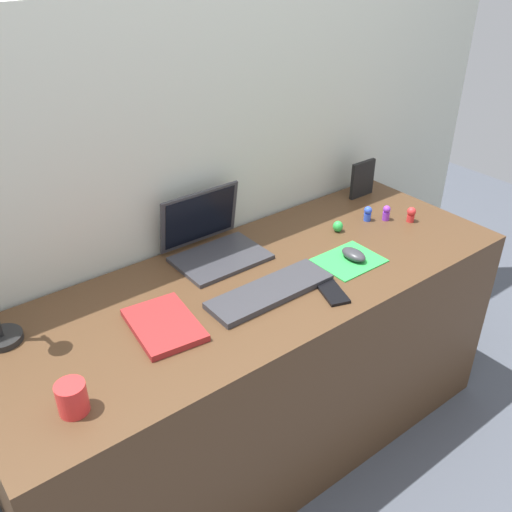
# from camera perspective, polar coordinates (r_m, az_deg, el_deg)

# --- Properties ---
(ground_plane) EXTENTS (6.00, 6.00, 0.00)m
(ground_plane) POSITION_cam_1_polar(r_m,az_deg,el_deg) (2.29, 0.25, -17.97)
(ground_plane) COLOR #474C56
(back_wall) EXTENTS (2.96, 0.05, 1.56)m
(back_wall) POSITION_cam_1_polar(r_m,az_deg,el_deg) (2.04, -6.03, 3.08)
(back_wall) COLOR beige
(back_wall) RESTS_ON ground_plane
(desk) EXTENTS (1.76, 0.65, 0.74)m
(desk) POSITION_cam_1_polar(r_m,az_deg,el_deg) (2.03, 0.28, -11.10)
(desk) COLOR #4C331E
(desk) RESTS_ON ground_plane
(laptop) EXTENTS (0.30, 0.25, 0.21)m
(laptop) POSITION_cam_1_polar(r_m,az_deg,el_deg) (1.91, -4.55, 1.67)
(laptop) COLOR #333338
(laptop) RESTS_ON desk
(keyboard) EXTENTS (0.41, 0.13, 0.02)m
(keyboard) POSITION_cam_1_polar(r_m,az_deg,el_deg) (1.72, 1.46, -3.58)
(keyboard) COLOR #333338
(keyboard) RESTS_ON desk
(mousepad) EXTENTS (0.21, 0.17, 0.00)m
(mousepad) POSITION_cam_1_polar(r_m,az_deg,el_deg) (1.92, 9.37, -0.44)
(mousepad) COLOR green
(mousepad) RESTS_ON desk
(mouse) EXTENTS (0.06, 0.10, 0.03)m
(mouse) POSITION_cam_1_polar(r_m,az_deg,el_deg) (1.91, 9.83, 0.15)
(mouse) COLOR #333338
(mouse) RESTS_ON mousepad
(cell_phone) EXTENTS (0.10, 0.14, 0.01)m
(cell_phone) POSITION_cam_1_polar(r_m,az_deg,el_deg) (1.74, 7.71, -3.66)
(cell_phone) COLOR black
(cell_phone) RESTS_ON desk
(notebook_pad) EXTENTS (0.20, 0.26, 0.02)m
(notebook_pad) POSITION_cam_1_polar(r_m,az_deg,el_deg) (1.61, -9.28, -6.88)
(notebook_pad) COLOR maroon
(notebook_pad) RESTS_ON desk
(picture_frame) EXTENTS (0.12, 0.02, 0.15)m
(picture_frame) POSITION_cam_1_polar(r_m,az_deg,el_deg) (2.35, 10.70, 7.65)
(picture_frame) COLOR black
(picture_frame) RESTS_ON desk
(coffee_mug) EXTENTS (0.07, 0.07, 0.08)m
(coffee_mug) POSITION_cam_1_polar(r_m,az_deg,el_deg) (1.40, -18.08, -13.48)
(coffee_mug) COLOR red
(coffee_mug) RESTS_ON desk
(toy_figurine_purple) EXTENTS (0.03, 0.03, 0.06)m
(toy_figurine_purple) POSITION_cam_1_polar(r_m,az_deg,el_deg) (2.19, 13.03, 4.30)
(toy_figurine_purple) COLOR purple
(toy_figurine_purple) RESTS_ON desk
(toy_figurine_green) EXTENTS (0.04, 0.04, 0.04)m
(toy_figurine_green) POSITION_cam_1_polar(r_m,az_deg,el_deg) (2.08, 8.27, 2.99)
(toy_figurine_green) COLOR green
(toy_figurine_green) RESTS_ON desk
(toy_figurine_red) EXTENTS (0.03, 0.03, 0.06)m
(toy_figurine_red) POSITION_cam_1_polar(r_m,az_deg,el_deg) (2.21, 15.40, 4.11)
(toy_figurine_red) COLOR red
(toy_figurine_red) RESTS_ON desk
(toy_figurine_blue) EXTENTS (0.03, 0.03, 0.06)m
(toy_figurine_blue) POSITION_cam_1_polar(r_m,az_deg,el_deg) (2.18, 11.22, 4.27)
(toy_figurine_blue) COLOR blue
(toy_figurine_blue) RESTS_ON desk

